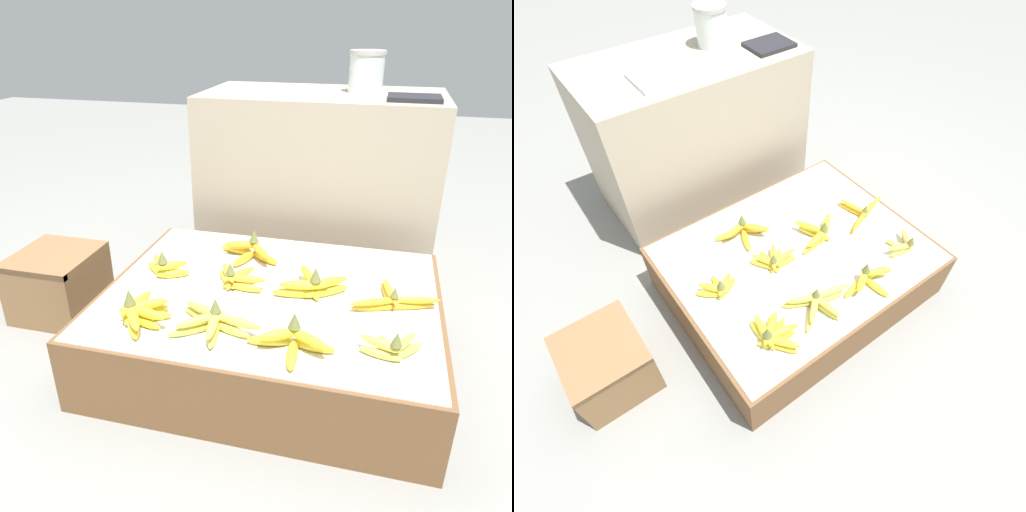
# 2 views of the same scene
# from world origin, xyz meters

# --- Properties ---
(ground_plane) EXTENTS (10.00, 10.00, 0.00)m
(ground_plane) POSITION_xyz_m (0.00, 0.00, 0.00)
(ground_plane) COLOR gray
(display_platform) EXTENTS (1.09, 0.87, 0.25)m
(display_platform) POSITION_xyz_m (0.00, 0.00, 0.13)
(display_platform) COLOR brown
(display_platform) RESTS_ON ground_plane
(back_vendor_table) EXTENTS (1.06, 0.59, 0.77)m
(back_vendor_table) POSITION_xyz_m (0.03, 0.90, 0.39)
(back_vendor_table) COLOR tan
(back_vendor_table) RESTS_ON ground_plane
(wooden_crate) EXTENTS (0.29, 0.31, 0.26)m
(wooden_crate) POSITION_xyz_m (-0.87, 0.07, 0.13)
(wooden_crate) COLOR olive
(wooden_crate) RESTS_ON ground_plane
(banana_bunch_front_left) EXTENTS (0.17, 0.21, 0.11)m
(banana_bunch_front_left) POSITION_xyz_m (-0.34, -0.28, 0.29)
(banana_bunch_front_left) COLOR yellow
(banana_bunch_front_left) RESTS_ON display_platform
(banana_bunch_front_midleft) EXTENTS (0.27, 0.19, 0.10)m
(banana_bunch_front_midleft) POSITION_xyz_m (-0.11, -0.26, 0.28)
(banana_bunch_front_midleft) COLOR #DBCC4C
(banana_bunch_front_midleft) RESTS_ON display_platform
(banana_bunch_front_midright) EXTENTS (0.25, 0.15, 0.11)m
(banana_bunch_front_midright) POSITION_xyz_m (0.13, -0.30, 0.29)
(banana_bunch_front_midright) COLOR yellow
(banana_bunch_front_midright) RESTS_ON display_platform
(banana_bunch_front_right) EXTENTS (0.18, 0.12, 0.09)m
(banana_bunch_front_right) POSITION_xyz_m (0.39, -0.26, 0.28)
(banana_bunch_front_right) COLOR #DBCC4C
(banana_bunch_front_right) RESTS_ON display_platform
(banana_bunch_middle_left) EXTENTS (0.18, 0.14, 0.11)m
(banana_bunch_middle_left) POSITION_xyz_m (-0.38, 0.02, 0.29)
(banana_bunch_middle_left) COLOR yellow
(banana_bunch_middle_left) RESTS_ON display_platform
(banana_bunch_middle_midleft) EXTENTS (0.19, 0.14, 0.10)m
(banana_bunch_middle_midleft) POSITION_xyz_m (-0.12, 0.01, 0.28)
(banana_bunch_middle_midleft) COLOR gold
(banana_bunch_middle_midleft) RESTS_ON display_platform
(banana_bunch_middle_midright) EXTENTS (0.25, 0.17, 0.11)m
(banana_bunch_middle_midright) POSITION_xyz_m (0.13, 0.01, 0.29)
(banana_bunch_middle_midright) COLOR yellow
(banana_bunch_middle_midright) RESTS_ON display_platform
(banana_bunch_middle_right) EXTENTS (0.28, 0.21, 0.08)m
(banana_bunch_middle_right) POSITION_xyz_m (0.39, 0.00, 0.28)
(banana_bunch_middle_right) COLOR gold
(banana_bunch_middle_right) RESTS_ON display_platform
(banana_bunch_back_midleft) EXTENTS (0.25, 0.16, 0.11)m
(banana_bunch_back_midleft) POSITION_xyz_m (-0.13, 0.22, 0.29)
(banana_bunch_back_midleft) COLOR gold
(banana_bunch_back_midleft) RESTS_ON display_platform
(glass_jar) EXTENTS (0.16, 0.16, 0.17)m
(glass_jar) POSITION_xyz_m (0.20, 0.93, 0.86)
(glass_jar) COLOR silver
(glass_jar) RESTS_ON back_vendor_table
(foam_tray_white) EXTENTS (0.26, 0.21, 0.02)m
(foam_tray_white) POSITION_xyz_m (-0.14, 0.78, 0.78)
(foam_tray_white) COLOR white
(foam_tray_white) RESTS_ON back_vendor_table
(foam_tray_dark) EXTENTS (0.21, 0.17, 0.02)m
(foam_tray_dark) POSITION_xyz_m (0.41, 0.76, 0.78)
(foam_tray_dark) COLOR #232328
(foam_tray_dark) RESTS_ON back_vendor_table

